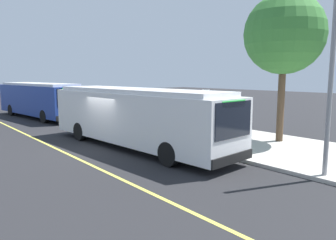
{
  "coord_description": "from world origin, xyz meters",
  "views": [
    {
      "loc": [
        14.22,
        -7.81,
        3.59
      ],
      "look_at": [
        2.84,
        1.63,
        1.53
      ],
      "focal_mm": 34.23,
      "sensor_mm": 36.0,
      "label": 1
    }
  ],
  "objects_px": {
    "waiting_bench": "(202,125)",
    "pedestrian_commuter": "(164,116)",
    "route_sign_post": "(206,109)",
    "transit_bus_second": "(39,99)",
    "transit_bus_main": "(135,115)"
  },
  "relations": [
    {
      "from": "waiting_bench",
      "to": "pedestrian_commuter",
      "type": "distance_m",
      "value": 2.4
    },
    {
      "from": "waiting_bench",
      "to": "route_sign_post",
      "type": "height_order",
      "value": "route_sign_post"
    },
    {
      "from": "transit_bus_second",
      "to": "pedestrian_commuter",
      "type": "bearing_deg",
      "value": 15.23
    },
    {
      "from": "transit_bus_second",
      "to": "pedestrian_commuter",
      "type": "distance_m",
      "value": 13.13
    },
    {
      "from": "transit_bus_second",
      "to": "route_sign_post",
      "type": "distance_m",
      "value": 17.36
    },
    {
      "from": "transit_bus_main",
      "to": "transit_bus_second",
      "type": "xyz_separation_m",
      "value": [
        -14.75,
        0.1,
        -0.0
      ]
    },
    {
      "from": "waiting_bench",
      "to": "transit_bus_main",
      "type": "bearing_deg",
      "value": -88.03
    },
    {
      "from": "transit_bus_second",
      "to": "transit_bus_main",
      "type": "bearing_deg",
      "value": -0.39
    },
    {
      "from": "transit_bus_main",
      "to": "pedestrian_commuter",
      "type": "distance_m",
      "value": 4.14
    },
    {
      "from": "route_sign_post",
      "to": "waiting_bench",
      "type": "bearing_deg",
      "value": 137.24
    },
    {
      "from": "route_sign_post",
      "to": "pedestrian_commuter",
      "type": "relative_size",
      "value": 1.66
    },
    {
      "from": "route_sign_post",
      "to": "pedestrian_commuter",
      "type": "xyz_separation_m",
      "value": [
        -4.53,
        1.06,
        -0.84
      ]
    },
    {
      "from": "waiting_bench",
      "to": "route_sign_post",
      "type": "relative_size",
      "value": 0.57
    },
    {
      "from": "pedestrian_commuter",
      "to": "transit_bus_main",
      "type": "bearing_deg",
      "value": -59.58
    },
    {
      "from": "transit_bus_second",
      "to": "waiting_bench",
      "type": "height_order",
      "value": "transit_bus_second"
    }
  ]
}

